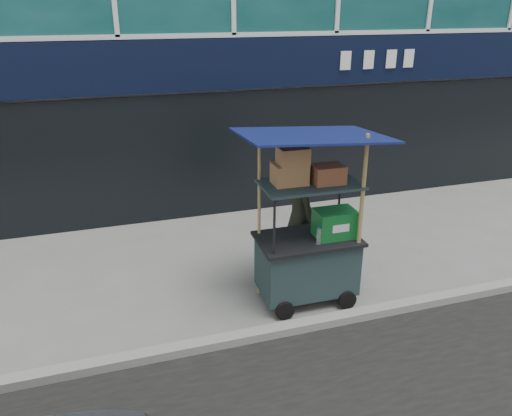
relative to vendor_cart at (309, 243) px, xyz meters
name	(u,v)px	position (x,y,z in m)	size (l,w,h in m)	color
ground	(314,318)	(-0.10, -0.47, -0.87)	(80.00, 80.00, 0.00)	slate
curb	(320,322)	(-0.10, -0.67, -0.81)	(80.00, 0.18, 0.12)	gray
vendor_cart	(309,243)	(0.00, 0.00, 0.00)	(1.86, 1.33, 2.49)	#1B2B2E
vendor_man	(299,218)	(0.18, 0.79, 0.04)	(0.67, 0.44, 1.82)	black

